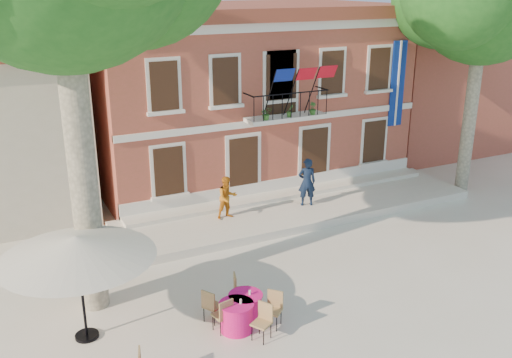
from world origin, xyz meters
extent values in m
plane|color=beige|center=(0.00, 0.00, 0.00)|extent=(90.00, 90.00, 0.00)
cube|color=#AA4B3D|center=(2.00, 10.00, 3.50)|extent=(13.00, 8.00, 7.00)
cube|color=brown|center=(2.00, 10.00, 7.25)|extent=(13.50, 8.50, 0.50)
cube|color=silver|center=(2.00, 6.05, 6.85)|extent=(13.30, 0.35, 0.35)
cube|color=silver|center=(2.00, 5.55, 3.50)|extent=(3.20, 0.90, 0.15)
cube|color=black|center=(2.00, 5.15, 4.50)|extent=(3.20, 0.04, 0.04)
cube|color=navy|center=(7.60, 5.94, 4.30)|extent=(0.70, 0.05, 3.60)
cube|color=navy|center=(1.10, 4.80, 5.25)|extent=(0.76, 0.27, 0.47)
cube|color=red|center=(2.00, 4.80, 5.25)|extent=(0.76, 0.29, 0.47)
cube|color=red|center=(2.90, 4.80, 5.25)|extent=(0.76, 0.27, 0.47)
imported|color=#26591E|center=(1.00, 5.25, 3.82)|extent=(0.43, 0.37, 0.48)
imported|color=#26591E|center=(2.00, 5.25, 3.82)|extent=(0.26, 0.21, 0.48)
imported|color=#26591E|center=(3.00, 5.25, 3.82)|extent=(0.27, 0.27, 0.48)
cube|color=#AA4B3D|center=(14.00, 11.00, 3.00)|extent=(9.00, 9.00, 6.00)
cube|color=brown|center=(14.00, 11.00, 6.20)|extent=(9.40, 9.40, 0.40)
cube|color=silver|center=(2.00, 4.40, 0.15)|extent=(14.00, 3.40, 0.30)
cylinder|color=#A59E84|center=(-6.32, 1.18, 4.10)|extent=(0.72, 0.72, 8.20)
cylinder|color=#A59E84|center=(9.51, 3.59, 3.41)|extent=(0.53, 0.53, 6.83)
cylinder|color=black|center=(-6.84, -0.26, 0.04)|extent=(0.59, 0.59, 0.08)
cylinder|color=black|center=(-6.84, -0.26, 1.22)|extent=(0.07, 0.07, 2.45)
cone|color=beige|center=(-6.84, -0.26, 2.50)|extent=(3.72, 3.72, 0.54)
imported|color=#0F1B32|center=(2.28, 4.34, 1.23)|extent=(0.79, 0.64, 1.86)
imported|color=#C77217|center=(-0.93, 4.52, 1.08)|extent=(0.80, 0.64, 1.57)
cylinder|color=#EB1689|center=(-3.34, -1.62, 0.38)|extent=(0.84, 0.84, 0.75)
cylinder|color=#EB1689|center=(-3.34, -1.62, 0.76)|extent=(0.90, 0.90, 0.02)
cube|color=tan|center=(-2.96, -2.27, 0.47)|extent=(0.58, 0.58, 0.95)
cube|color=tan|center=(-3.73, -0.98, 0.47)|extent=(0.58, 0.58, 0.95)
cylinder|color=#EB1689|center=(-2.95, -1.34, 0.38)|extent=(0.84, 0.84, 0.75)
cylinder|color=#EB1689|center=(-2.95, -1.34, 0.76)|extent=(0.90, 0.90, 0.02)
cube|color=tan|center=(-3.69, -1.50, 0.47)|extent=(0.50, 0.50, 0.95)
cube|color=tan|center=(-2.45, -1.89, 0.47)|extent=(0.59, 0.59, 0.95)
cube|color=tan|center=(-2.73, -0.62, 0.47)|extent=(0.53, 0.53, 0.95)
camera|label=1|loc=(-8.40, -13.05, 8.45)|focal=40.00mm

